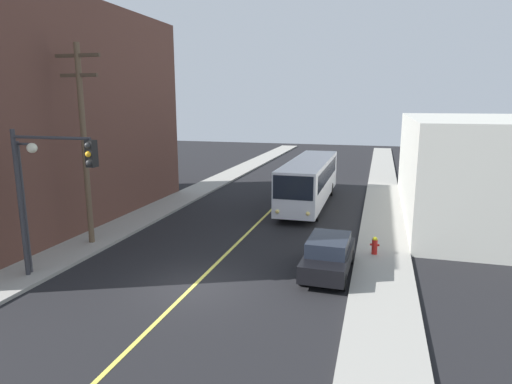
% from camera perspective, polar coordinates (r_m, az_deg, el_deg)
% --- Properties ---
extents(ground_plane, '(120.00, 120.00, 0.00)m').
position_cam_1_polar(ground_plane, '(18.07, -8.01, -11.91)').
color(ground_plane, black).
extents(sidewalk_left, '(2.50, 90.00, 0.15)m').
position_cam_1_polar(sidewalk_left, '(29.65, -13.12, -2.52)').
color(sidewalk_left, gray).
rests_on(sidewalk_left, ground).
extents(sidewalk_right, '(2.50, 90.00, 0.15)m').
position_cam_1_polar(sidewalk_right, '(26.10, 16.13, -4.62)').
color(sidewalk_right, gray).
rests_on(sidewalk_right, ground).
extents(lane_stripe_center, '(0.16, 60.00, 0.01)m').
position_cam_1_polar(lane_stripe_center, '(31.70, 2.91, -1.44)').
color(lane_stripe_center, '#D8CC4C').
rests_on(lane_stripe_center, ground).
extents(building_left_brick, '(10.00, 19.99, 12.73)m').
position_cam_1_polar(building_left_brick, '(29.62, -27.92, 8.73)').
color(building_left_brick, brown).
rests_on(building_left_brick, ground).
extents(building_right_warehouse, '(12.00, 18.03, 6.24)m').
position_cam_1_polar(building_right_warehouse, '(31.15, 29.89, 2.61)').
color(building_right_warehouse, '#B2B2A8').
rests_on(building_right_warehouse, ground).
extents(city_bus, '(2.61, 12.17, 3.20)m').
position_cam_1_polar(city_bus, '(31.04, 6.95, 1.62)').
color(city_bus, silver).
rests_on(city_bus, ground).
extents(parked_car_black, '(1.93, 4.45, 1.62)m').
position_cam_1_polar(parked_car_black, '(18.96, 9.38, -8.06)').
color(parked_car_black, black).
rests_on(parked_car_black, ground).
extents(utility_pole_near, '(2.40, 0.28, 9.76)m').
position_cam_1_polar(utility_pole_near, '(23.11, -21.46, 6.74)').
color(utility_pole_near, brown).
rests_on(utility_pole_near, sidewalk_left).
extents(traffic_signal_left_corner, '(3.75, 0.48, 6.00)m').
position_cam_1_polar(traffic_signal_left_corner, '(18.76, -25.23, 1.69)').
color(traffic_signal_left_corner, '#2D2D33').
rests_on(traffic_signal_left_corner, sidewalk_left).
extents(street_lamp_left, '(0.98, 0.40, 5.50)m').
position_cam_1_polar(street_lamp_left, '(20.00, -27.65, 0.39)').
color(street_lamp_left, '#38383D').
rests_on(street_lamp_left, sidewalk_left).
extents(fire_hydrant, '(0.44, 0.26, 0.84)m').
position_cam_1_polar(fire_hydrant, '(21.47, 15.15, -6.68)').
color(fire_hydrant, red).
rests_on(fire_hydrant, sidewalk_right).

